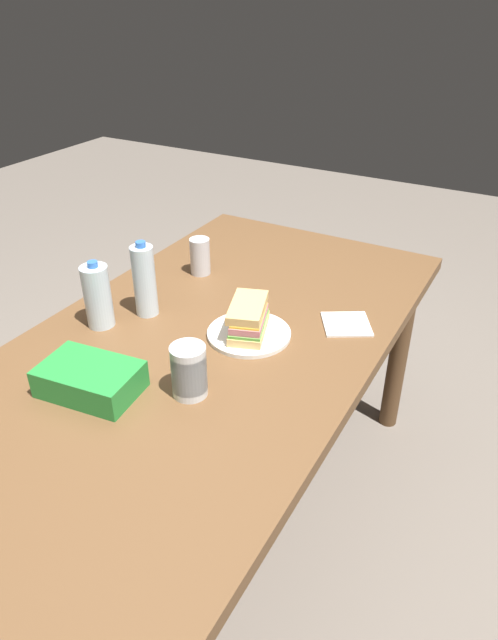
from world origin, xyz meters
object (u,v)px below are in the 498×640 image
(sandwich, at_px, (249,318))
(soda_can_silver, at_px, (200,256))
(paper_plate, at_px, (249,334))
(plastic_cup_stack, at_px, (189,371))
(water_bottle_spare, at_px, (144,281))
(dining_table, at_px, (196,371))
(chip_bag, at_px, (90,379))
(water_bottle_tall, at_px, (98,296))

(sandwich, bearing_deg, soda_can_silver, 51.80)
(paper_plate, xyz_separation_m, sandwich, (0.00, 0.00, 0.05))
(plastic_cup_stack, height_order, soda_can_silver, plastic_cup_stack)
(paper_plate, bearing_deg, water_bottle_spare, 96.65)
(dining_table, height_order, plastic_cup_stack, plastic_cup_stack)
(dining_table, height_order, sandwich, sandwich)
(sandwich, xyz_separation_m, chip_bag, (-0.40, 0.21, -0.02))
(chip_bag, height_order, water_bottle_spare, water_bottle_spare)
(chip_bag, bearing_deg, water_bottle_spare, 100.68)
(water_bottle_tall, height_order, plastic_cup_stack, water_bottle_tall)
(water_bottle_spare, bearing_deg, paper_plate, -83.35)
(chip_bag, bearing_deg, soda_can_silver, 93.79)
(chip_bag, bearing_deg, water_bottle_tall, 120.76)
(dining_table, bearing_deg, paper_plate, -41.13)
(water_bottle_tall, bearing_deg, plastic_cup_stack, -108.96)
(sandwich, relative_size, plastic_cup_stack, 1.52)
(chip_bag, relative_size, plastic_cup_stack, 1.76)
(dining_table, height_order, chip_bag, chip_bag)
(paper_plate, distance_m, water_bottle_tall, 0.43)
(dining_table, bearing_deg, water_bottle_tall, 97.15)
(chip_bag, xyz_separation_m, water_bottle_spare, (0.36, 0.11, 0.07))
(paper_plate, relative_size, plastic_cup_stack, 1.76)
(dining_table, relative_size, water_bottle_spare, 7.83)
(water_bottle_spare, bearing_deg, water_bottle_tall, 147.38)
(dining_table, relative_size, sandwich, 8.89)
(dining_table, height_order, water_bottle_tall, water_bottle_tall)
(sandwich, relative_size, water_bottle_tall, 1.01)
(dining_table, xyz_separation_m, plastic_cup_stack, (-0.17, -0.10, 0.15))
(paper_plate, xyz_separation_m, chip_bag, (-0.40, 0.21, 0.03))
(dining_table, height_order, water_bottle_spare, water_bottle_spare)
(sandwich, distance_m, water_bottle_tall, 0.42)
(dining_table, bearing_deg, sandwich, -39.58)
(sandwich, height_order, chip_bag, sandwich)
(chip_bag, height_order, plastic_cup_stack, plastic_cup_stack)
(sandwich, height_order, water_bottle_spare, water_bottle_spare)
(dining_table, xyz_separation_m, chip_bag, (-0.28, 0.11, 0.12))
(dining_table, xyz_separation_m, sandwich, (0.12, -0.10, 0.14))
(water_bottle_tall, bearing_deg, chip_bag, -142.62)
(paper_plate, xyz_separation_m, plastic_cup_stack, (-0.29, -0.00, 0.06))
(water_bottle_tall, distance_m, water_bottle_spare, 0.14)
(chip_bag, bearing_deg, dining_table, 62.39)
(paper_plate, distance_m, soda_can_silver, 0.42)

